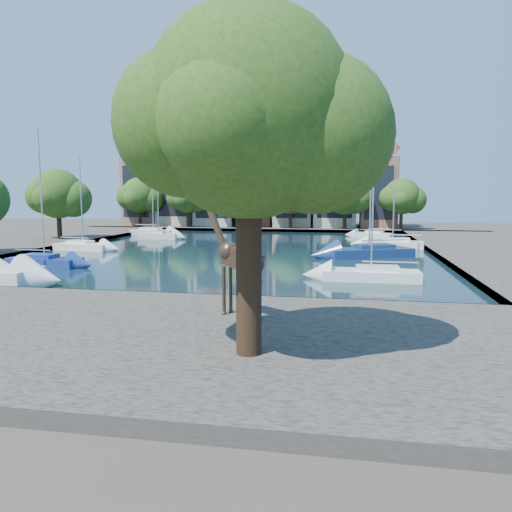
{
  "coord_description": "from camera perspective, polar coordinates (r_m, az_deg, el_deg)",
  "views": [
    {
      "loc": [
        10.49,
        -23.98,
        5.48
      ],
      "look_at": [
        6.39,
        -1.74,
        2.7
      ],
      "focal_mm": 35.0,
      "sensor_mm": 36.0,
      "label": 1
    }
  ],
  "objects": [
    {
      "name": "giraffe_statue",
      "position": [
        20.44,
        -2.18,
        -0.26
      ],
      "size": [
        3.15,
        1.93,
        4.87
      ],
      "color": "#3D2C1E",
      "rests_on": "near_quay"
    },
    {
      "name": "townhouse_east_mid",
      "position": [
        80.03,
        9.14,
        8.81
      ],
      "size": [
        6.43,
        9.18,
        16.65
      ],
      "color": "beige",
      "rests_on": "far_quay"
    },
    {
      "name": "sailboat_left_d",
      "position": [
        62.16,
        -11.06,
        2.45
      ],
      "size": [
        4.83,
        1.71,
        10.09
      ],
      "color": "silver",
      "rests_on": "water_basin"
    },
    {
      "name": "townhouse_east_inner",
      "position": [
        80.45,
        4.44,
        8.61
      ],
      "size": [
        5.94,
        9.18,
        15.79
      ],
      "color": "tan",
      "rests_on": "far_quay"
    },
    {
      "name": "townhouse_west_inner",
      "position": [
        82.7,
        -4.29,
        8.3
      ],
      "size": [
        6.43,
        9.18,
        15.15
      ],
      "color": "beige",
      "rests_on": "far_quay"
    },
    {
      "name": "sailboat_right_d",
      "position": [
        64.74,
        13.11,
        2.48
      ],
      "size": [
        5.31,
        3.4,
        8.08
      ],
      "color": "silver",
      "rests_on": "water_basin"
    },
    {
      "name": "sailboat_right_b",
      "position": [
        44.51,
        12.81,
        0.67
      ],
      "size": [
        7.89,
        5.52,
        13.75
      ],
      "color": "navy",
      "rests_on": "water_basin"
    },
    {
      "name": "townhouse_center",
      "position": [
        81.32,
        0.19,
        9.05
      ],
      "size": [
        5.44,
        9.18,
        16.93
      ],
      "color": "brown",
      "rests_on": "far_quay"
    },
    {
      "name": "sailboat_left_b",
      "position": [
        40.89,
        -23.01,
        -0.38
      ],
      "size": [
        5.67,
        2.29,
        10.27
      ],
      "color": "navy",
      "rests_on": "water_basin"
    },
    {
      "name": "left_quay",
      "position": [
        59.91,
        -25.94,
        1.31
      ],
      "size": [
        14.0,
        52.0,
        0.5
      ],
      "primitive_type": "cube",
      "color": "#524F47",
      "rests_on": "ground"
    },
    {
      "name": "side_tree_left_far",
      "position": [
        61.24,
        -21.62,
        6.44
      ],
      "size": [
        7.28,
        5.6,
        7.88
      ],
      "color": "#332114",
      "rests_on": "left_quay"
    },
    {
      "name": "far_tree_mid_east",
      "position": [
        74.94,
        4.06,
        6.74
      ],
      "size": [
        7.02,
        5.4,
        7.52
      ],
      "color": "#332114",
      "rests_on": "far_quay"
    },
    {
      "name": "water_basin",
      "position": [
        49.41,
        -1.87,
        0.7
      ],
      "size": [
        38.0,
        50.0,
        0.08
      ],
      "primitive_type": "cube",
      "color": "black",
      "rests_on": "ground"
    },
    {
      "name": "townhouse_west_end",
      "position": [
        86.72,
        -12.39,
        8.1
      ],
      "size": [
        5.44,
        9.18,
        14.93
      ],
      "color": "#946651",
      "rests_on": "far_quay"
    },
    {
      "name": "far_quay",
      "position": [
        80.83,
        2.98,
        3.3
      ],
      "size": [
        60.0,
        16.0,
        0.5
      ],
      "primitive_type": "cube",
      "color": "#524F47",
      "rests_on": "ground"
    },
    {
      "name": "sailboat_right_c",
      "position": [
        52.45,
        15.35,
        1.5
      ],
      "size": [
        6.17,
        2.76,
        10.48
      ],
      "color": "white",
      "rests_on": "water_basin"
    },
    {
      "name": "right_quay",
      "position": [
        50.39,
        27.12,
        0.29
      ],
      "size": [
        14.0,
        52.0,
        0.5
      ],
      "primitive_type": "cube",
      "color": "#524F47",
      "rests_on": "ground"
    },
    {
      "name": "far_tree_far_east",
      "position": [
        74.86,
        16.39,
        6.43
      ],
      "size": [
        6.76,
        5.2,
        7.36
      ],
      "color": "#332114",
      "rests_on": "far_quay"
    },
    {
      "name": "near_quay",
      "position": [
        20.63,
        -20.75,
        -8.13
      ],
      "size": [
        50.0,
        14.0,
        0.5
      ],
      "primitive_type": "cube",
      "color": "#524F47",
      "rests_on": "ground"
    },
    {
      "name": "ground",
      "position": [
        26.74,
        -12.94,
        -4.99
      ],
      "size": [
        160.0,
        160.0,
        0.0
      ],
      "primitive_type": "plane",
      "color": "#38332B",
      "rests_on": "ground"
    },
    {
      "name": "townhouse_west_mid",
      "position": [
        84.6,
        -8.61,
        8.81
      ],
      "size": [
        5.94,
        9.18,
        16.79
      ],
      "color": "#C6B498",
      "rests_on": "far_quay"
    },
    {
      "name": "sailboat_left_c",
      "position": [
        51.7,
        -19.15,
        1.2
      ],
      "size": [
        5.75,
        2.54,
        8.97
      ],
      "color": "white",
      "rests_on": "water_basin"
    },
    {
      "name": "far_tree_far_west",
      "position": [
        81.21,
        -13.14,
        6.63
      ],
      "size": [
        7.28,
        5.6,
        7.68
      ],
      "color": "#332114",
      "rests_on": "far_quay"
    },
    {
      "name": "far_tree_east",
      "position": [
        74.47,
        10.23,
        6.72
      ],
      "size": [
        7.54,
        5.8,
        7.84
      ],
      "color": "#332114",
      "rests_on": "far_quay"
    },
    {
      "name": "far_tree_mid_west",
      "position": [
        76.25,
        -1.96,
        6.88
      ],
      "size": [
        7.8,
        6.0,
        8.0
      ],
      "color": "#332114",
      "rests_on": "far_quay"
    },
    {
      "name": "sailboat_left_e",
      "position": [
        67.89,
        -11.64,
        2.81
      ],
      "size": [
        6.44,
        3.28,
        9.62
      ],
      "color": "silver",
      "rests_on": "water_basin"
    },
    {
      "name": "far_tree_west",
      "position": [
        78.37,
        -7.73,
        6.66
      ],
      "size": [
        6.76,
        5.2,
        7.36
      ],
      "color": "#332114",
      "rests_on": "far_quay"
    },
    {
      "name": "sailboat_right_a",
      "position": [
        32.44,
        13.01,
        -1.85
      ],
      "size": [
        6.05,
        2.14,
        9.46
      ],
      "color": "silver",
      "rests_on": "water_basin"
    },
    {
      "name": "plane_tree",
      "position": [
        15.4,
        -0.43,
        15.2
      ],
      "size": [
        8.32,
        6.4,
        10.62
      ],
      "color": "#332114",
      "rests_on": "near_quay"
    },
    {
      "name": "townhouse_east_end",
      "position": [
        80.11,
        13.82,
        7.99
      ],
      "size": [
        5.44,
        9.18,
        14.43
      ],
      "color": "brown",
      "rests_on": "far_quay"
    }
  ]
}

